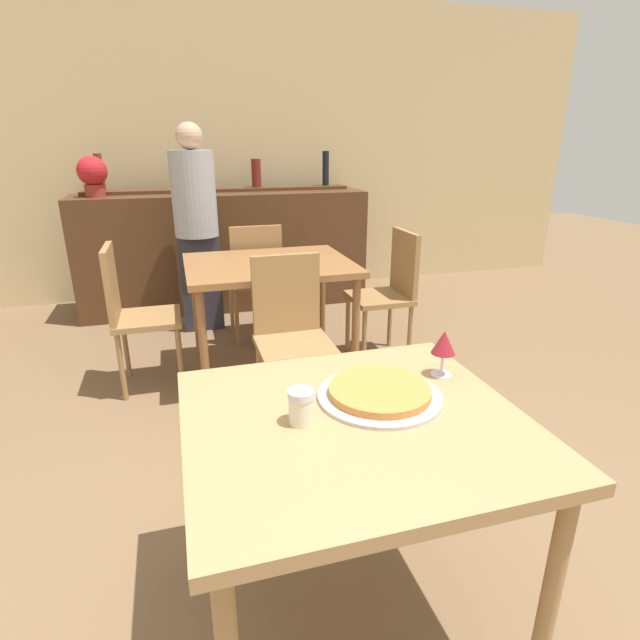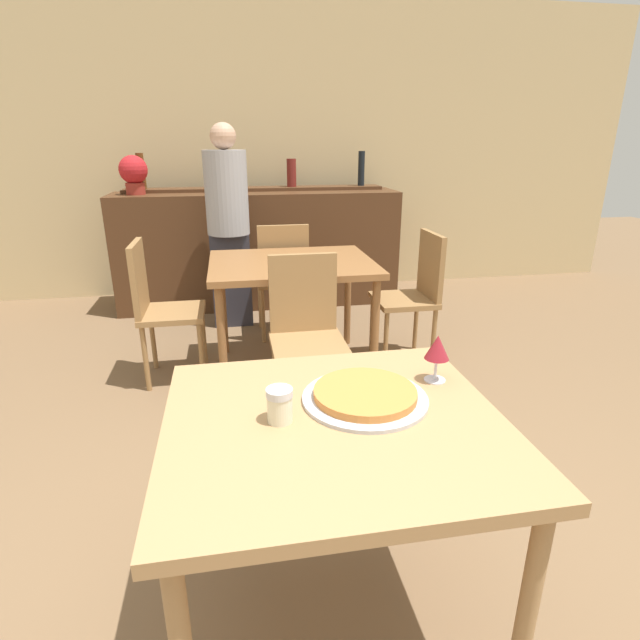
# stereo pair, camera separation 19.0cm
# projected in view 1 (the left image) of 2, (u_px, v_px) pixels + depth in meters

# --- Properties ---
(ground_plane) EXTENTS (16.00, 16.00, 0.00)m
(ground_plane) POSITION_uv_depth(u_px,v_px,m) (350.00, 612.00, 1.68)
(ground_plane) COLOR brown
(wall_back) EXTENTS (8.00, 0.05, 2.80)m
(wall_back) POSITION_uv_depth(u_px,v_px,m) (214.00, 151.00, 4.83)
(wall_back) COLOR #D1B784
(wall_back) RESTS_ON ground_plane
(dining_table_near) EXTENTS (0.96, 0.89, 0.75)m
(dining_table_near) POSITION_uv_depth(u_px,v_px,m) (354.00, 443.00, 1.45)
(dining_table_near) COLOR #A87F51
(dining_table_near) RESTS_ON ground_plane
(dining_table_far) EXTENTS (1.06, 0.86, 0.76)m
(dining_table_far) POSITION_uv_depth(u_px,v_px,m) (269.00, 275.00, 3.23)
(dining_table_far) COLOR brown
(dining_table_far) RESTS_ON ground_plane
(bar_counter) EXTENTS (2.60, 0.56, 1.05)m
(bar_counter) POSITION_uv_depth(u_px,v_px,m) (226.00, 251.00, 4.67)
(bar_counter) COLOR #4C2D19
(bar_counter) RESTS_ON ground_plane
(bar_back_shelf) EXTENTS (2.39, 0.24, 0.35)m
(bar_back_shelf) POSITION_uv_depth(u_px,v_px,m) (221.00, 185.00, 4.60)
(bar_back_shelf) COLOR #4C2D19
(bar_back_shelf) RESTS_ON bar_counter
(chair_far_side_front) EXTENTS (0.40, 0.40, 0.92)m
(chair_far_side_front) POSITION_uv_depth(u_px,v_px,m) (291.00, 327.00, 2.74)
(chair_far_side_front) COLOR olive
(chair_far_side_front) RESTS_ON ground_plane
(chair_far_side_back) EXTENTS (0.40, 0.40, 0.92)m
(chair_far_side_back) POSITION_uv_depth(u_px,v_px,m) (255.00, 274.00, 3.83)
(chair_far_side_back) COLOR olive
(chair_far_side_back) RESTS_ON ground_plane
(chair_far_side_left) EXTENTS (0.40, 0.40, 0.92)m
(chair_far_side_left) POSITION_uv_depth(u_px,v_px,m) (132.00, 308.00, 3.06)
(chair_far_side_left) COLOR olive
(chair_far_side_left) RESTS_ON ground_plane
(chair_far_side_right) EXTENTS (0.40, 0.40, 0.92)m
(chair_far_side_right) POSITION_uv_depth(u_px,v_px,m) (390.00, 287.00, 3.51)
(chair_far_side_right) COLOR olive
(chair_far_side_right) RESTS_ON ground_plane
(pizza_tray) EXTENTS (0.38, 0.38, 0.04)m
(pizza_tray) POSITION_uv_depth(u_px,v_px,m) (380.00, 393.00, 1.53)
(pizza_tray) COLOR #B7B7BC
(pizza_tray) RESTS_ON dining_table_near
(cheese_shaker) EXTENTS (0.08, 0.08, 0.10)m
(cheese_shaker) POSITION_uv_depth(u_px,v_px,m) (301.00, 406.00, 1.38)
(cheese_shaker) COLOR beige
(cheese_shaker) RESTS_ON dining_table_near
(person_standing) EXTENTS (0.34, 0.34, 1.63)m
(person_standing) POSITION_uv_depth(u_px,v_px,m) (196.00, 223.00, 3.95)
(person_standing) COLOR #2D2D38
(person_standing) RESTS_ON ground_plane
(wine_glass) EXTENTS (0.08, 0.08, 0.16)m
(wine_glass) POSITION_uv_depth(u_px,v_px,m) (444.00, 344.00, 1.65)
(wine_glass) COLOR silver
(wine_glass) RESTS_ON dining_table_near
(potted_plant) EXTENTS (0.24, 0.24, 0.33)m
(potted_plant) POSITION_uv_depth(u_px,v_px,m) (93.00, 174.00, 4.11)
(potted_plant) COLOR maroon
(potted_plant) RESTS_ON bar_counter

